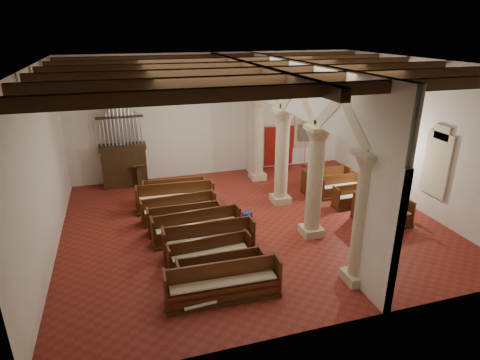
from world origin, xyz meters
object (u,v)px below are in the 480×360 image
Objects in this scene: pipe_organ at (124,158)px; processional_banner at (305,152)px; lectern at (140,178)px; aisle_pew_0 at (388,220)px; nave_pew_0 at (223,288)px.

processional_banner is at bearing -0.04° from pipe_organ.
lectern is 10.99m from aisle_pew_0.
pipe_organ is 1.80× the size of processional_banner.
processional_banner is 11.98m from nave_pew_0.
nave_pew_0 is (-7.07, -9.66, -0.45)m from processional_banner.
processional_banner is at bearing 1.68° from lectern.
pipe_organ is 3.52× the size of lectern.
processional_banner is 0.75× the size of nave_pew_0.
processional_banner reaches higher than lectern.
processional_banner is 7.38m from aisle_pew_0.
lectern is 0.64× the size of aisle_pew_0.
aisle_pew_0 is (7.02, 2.29, -0.03)m from nave_pew_0.
processional_banner is (9.35, -0.01, -0.56)m from pipe_organ.
aisle_pew_0 is (8.68, -6.74, -0.18)m from lectern.
aisle_pew_0 is (9.29, -7.37, -1.04)m from pipe_organ.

